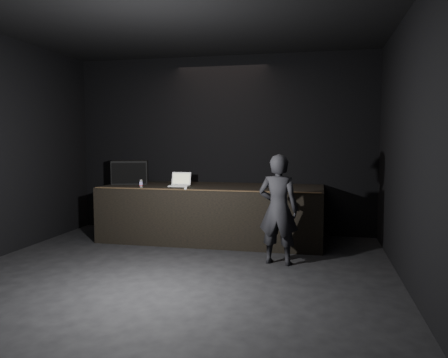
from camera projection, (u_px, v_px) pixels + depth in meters
ground at (160, 287)px, 5.47m from camera, size 7.00×7.00×0.00m
room_walls at (158, 125)px, 5.29m from camera, size 6.10×7.10×3.52m
stage_riser at (213, 213)px, 8.08m from camera, size 4.00×1.50×1.00m
riser_lip at (203, 190)px, 7.34m from camera, size 3.92×0.10×0.01m
stage_monitor at (130, 172)px, 8.44m from camera, size 0.80×0.69×0.45m
cable at (149, 181)px, 8.88m from camera, size 0.87×0.20×0.02m
laptop at (180, 183)px, 8.03m from camera, size 0.38×0.34×0.25m
beer_can at (141, 184)px, 7.75m from camera, size 0.06×0.06×0.14m
plastic_cup at (265, 186)px, 7.66m from camera, size 0.07×0.07×0.09m
wii_remote at (186, 189)px, 7.47m from camera, size 0.08×0.17×0.03m
person at (278, 209)px, 6.45m from camera, size 0.65×0.48×1.64m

